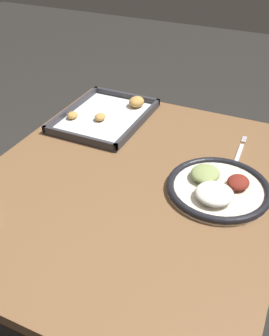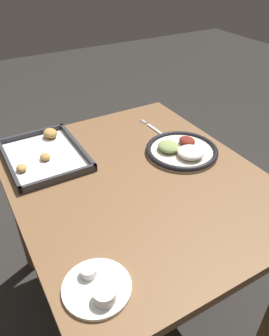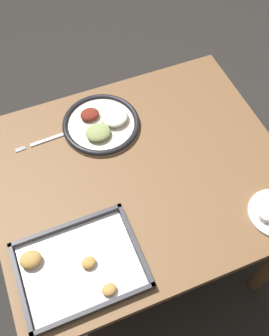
{
  "view_description": "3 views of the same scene",
  "coord_description": "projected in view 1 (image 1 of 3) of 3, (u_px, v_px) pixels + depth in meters",
  "views": [
    {
      "loc": [
        -0.77,
        -0.36,
        1.34
      ],
      "look_at": [
        0.02,
        0.0,
        0.73
      ],
      "focal_mm": 42.0,
      "sensor_mm": 36.0,
      "label": 1
    },
    {
      "loc": [
        -0.76,
        0.45,
        1.37
      ],
      "look_at": [
        0.02,
        0.0,
        0.73
      ],
      "focal_mm": 35.0,
      "sensor_mm": 36.0,
      "label": 2
    },
    {
      "loc": [
        0.27,
        0.62,
        1.79
      ],
      "look_at": [
        0.02,
        0.0,
        0.73
      ],
      "focal_mm": 42.0,
      "sensor_mm": 36.0,
      "label": 3
    }
  ],
  "objects": [
    {
      "name": "fork",
      "position": [
        238.0,
        156.0,
        1.16
      ],
      "size": [
        0.22,
        0.02,
        0.0
      ],
      "rotation": [
        0.0,
        0.0,
        0.04
      ],
      "color": "silver",
      "rests_on": "dining_table"
    },
    {
      "name": "ground_plane",
      "position": [
        133.0,
        329.0,
        1.47
      ],
      "size": [
        8.0,
        8.0,
        0.0
      ],
      "primitive_type": "plane",
      "color": "#282623"
    },
    {
      "name": "dining_table",
      "position": [
        132.0,
        213.0,
        1.13
      ],
      "size": [
        0.96,
        0.81,
        0.7
      ],
      "color": "brown",
      "rests_on": "ground_plane"
    },
    {
      "name": "baking_tray",
      "position": [
        107.0,
        116.0,
        1.35
      ],
      "size": [
        0.35,
        0.27,
        0.04
      ],
      "color": "#333338",
      "rests_on": "dining_table"
    },
    {
      "name": "dinner_plate",
      "position": [
        218.0,
        188.0,
        1.02
      ],
      "size": [
        0.27,
        0.27,
        0.05
      ],
      "color": "beige",
      "rests_on": "dining_table"
    }
  ]
}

